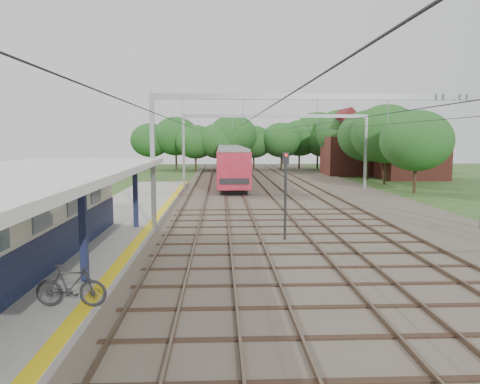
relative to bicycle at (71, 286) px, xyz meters
name	(u,v)px	position (x,y,z in m)	size (l,w,h in m)	color
ballast_bed	(288,196)	(9.60, 26.30, -0.87)	(18.00, 90.00, 0.10)	#473D33
platform	(99,234)	(-1.90, 10.30, -0.74)	(5.00, 52.00, 0.35)	gray
yellow_stripe	(146,230)	(0.35, 10.30, -0.56)	(0.45, 52.00, 0.01)	yellow
station_building	(0,222)	(-3.28, 3.29, 1.13)	(3.41, 18.00, 3.40)	beige
canopy	(19,176)	(-2.17, 2.29, 2.72)	(6.40, 20.00, 3.44)	#13193C
rail_tracks	(258,194)	(7.10, 26.30, -0.74)	(11.80, 88.00, 0.15)	brown
catenary_system	(290,128)	(8.99, 21.58, 4.59)	(17.22, 88.00, 7.00)	gray
tree_band	(259,138)	(9.44, 53.42, 4.00)	(31.72, 30.88, 8.82)	#382619
house_near	(412,154)	(26.60, 42.30, 2.07)	(7.00, 6.12, 7.89)	brown
house_far	(355,150)	(21.60, 48.30, 2.32)	(8.00, 6.12, 8.66)	brown
bicycle	(71,286)	(0.00, 0.00, 0.00)	(0.53, 1.89, 1.14)	black
train	(230,161)	(5.10, 43.91, 1.21)	(2.91, 36.22, 3.82)	black
signal_post	(285,187)	(6.95, 9.13, 1.64)	(0.30, 0.26, 4.14)	black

